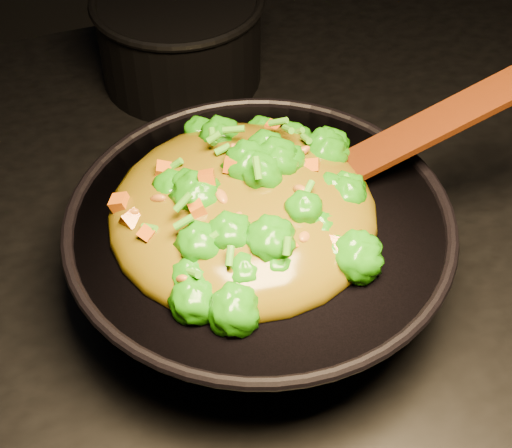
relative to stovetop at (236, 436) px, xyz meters
name	(u,v)px	position (x,y,z in m)	size (l,w,h in m)	color
stovetop	(236,436)	(0.00, 0.00, 0.00)	(1.20, 0.90, 0.90)	black
wok	(259,256)	(0.01, -0.09, 0.50)	(0.35, 0.35, 0.10)	black
stir_fry	(242,183)	(-0.01, -0.08, 0.59)	(0.25, 0.25, 0.09)	#207C08
spatula	(420,132)	(0.17, -0.07, 0.59)	(0.26, 0.04, 0.01)	#3A1208
back_pot	(180,38)	(0.03, 0.29, 0.51)	(0.21, 0.21, 0.12)	black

